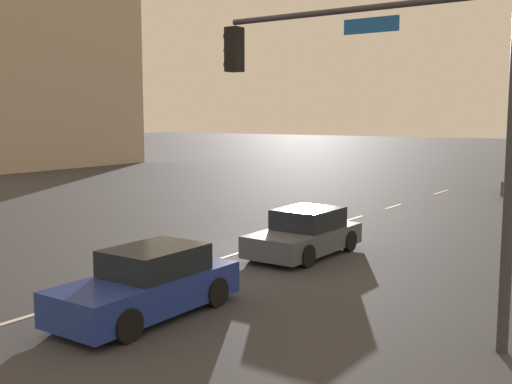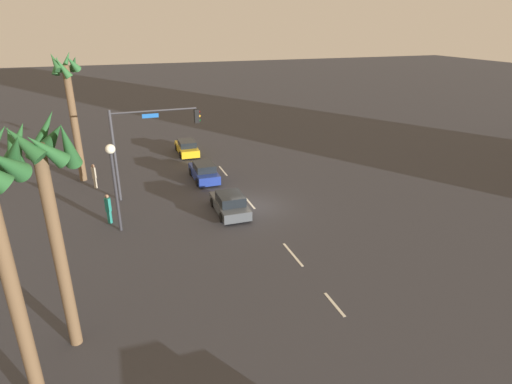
{
  "view_description": "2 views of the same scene",
  "coord_description": "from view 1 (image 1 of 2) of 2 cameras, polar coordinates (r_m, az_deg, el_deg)",
  "views": [
    {
      "loc": [
        15.06,
        10.86,
        4.08
      ],
      "look_at": [
        -1.15,
        -0.6,
        1.65
      ],
      "focal_mm": 42.75,
      "sensor_mm": 36.0,
      "label": 1
    },
    {
      "loc": [
        -24.84,
        8.41,
        11.71
      ],
      "look_at": [
        -0.87,
        0.08,
        1.43
      ],
      "focal_mm": 29.59,
      "sensor_mm": 36.0,
      "label": 2
    }
  ],
  "objects": [
    {
      "name": "lane_stripe_4",
      "position": [
        13.64,
        -20.69,
        -10.87
      ],
      "size": [
        2.58,
        0.14,
        0.01
      ],
      "primitive_type": "cube",
      "color": "silver",
      "rests_on": "ground_plane"
    },
    {
      "name": "car_2",
      "position": [
        12.95,
        -10.01,
        -8.52
      ],
      "size": [
        4.19,
        1.82,
        1.41
      ],
      "color": "navy",
      "rests_on": "ground_plane"
    },
    {
      "name": "lane_stripe_0",
      "position": [
        35.04,
        16.95,
        -0.0
      ],
      "size": [
        2.48,
        0.14,
        0.01
      ],
      "primitive_type": "cube",
      "color": "silver",
      "rests_on": "ground_plane"
    },
    {
      "name": "lane_stripe_1",
      "position": [
        28.82,
        12.75,
        -1.32
      ],
      "size": [
        1.81,
        0.14,
        0.01
      ],
      "primitive_type": "cube",
      "color": "silver",
      "rests_on": "ground_plane"
    },
    {
      "name": "lane_stripe_3",
      "position": [
        18.53,
        -1.63,
        -5.73
      ],
      "size": [
        1.98,
        0.14,
        0.01
      ],
      "primitive_type": "cube",
      "color": "silver",
      "rests_on": "ground_plane"
    },
    {
      "name": "traffic_signal",
      "position": [
        11.7,
        12.94,
        8.26
      ],
      "size": [
        0.37,
        6.15,
        6.37
      ],
      "color": "#38383D",
      "rests_on": "ground_plane"
    },
    {
      "name": "building_1",
      "position": [
        56.2,
        -21.3,
        14.12
      ],
      "size": [
        17.6,
        12.46,
        23.03
      ],
      "primitive_type": "cube",
      "rotation": [
        0.0,
        0.0,
        0.05
      ],
      "color": "#B2A38E",
      "rests_on": "ground_plane"
    },
    {
      "name": "ground_plane",
      "position": [
        19.01,
        -0.53,
        -5.42
      ],
      "size": [
        220.0,
        220.0,
        0.0
      ],
      "primitive_type": "plane",
      "color": "#333338"
    },
    {
      "name": "car_1",
      "position": [
        18.29,
        4.62,
        -3.93
      ],
      "size": [
        4.1,
        1.95,
        1.38
      ],
      "color": "#474C51",
      "rests_on": "ground_plane"
    },
    {
      "name": "lane_stripe_2",
      "position": [
        24.68,
        8.64,
        -2.61
      ],
      "size": [
        2.56,
        0.14,
        0.01
      ],
      "primitive_type": "cube",
      "color": "silver",
      "rests_on": "ground_plane"
    }
  ]
}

